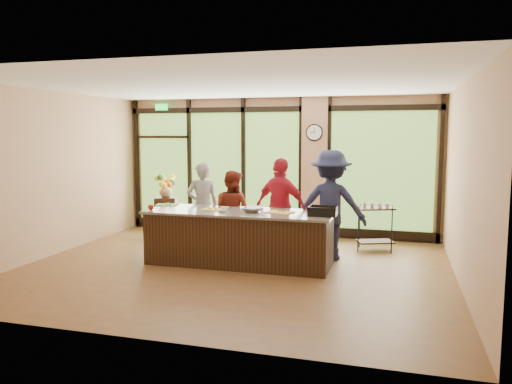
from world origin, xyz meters
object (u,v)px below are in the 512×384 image
Objects in this scene: island_base at (239,239)px; flower_stand at (166,217)px; cook_left at (203,206)px; bar_cart at (375,222)px; cook_right at (331,205)px; roasting_pan at (323,213)px.

flower_stand is at bearing 142.77° from island_base.
bar_cart is (3.18, 0.86, -0.30)m from cook_left.
cook_right is 1.24m from bar_cart.
cook_left is at bearing -2.76° from cook_right.
island_base is 2.73m from flower_stand.
island_base is 1.73m from cook_right.
bar_cart is (4.37, 0.01, 0.11)m from flower_stand.
island_base is at bearing 26.10° from cook_right.
island_base is 1.53m from roasting_pan.
bar_cart is at bearing -131.58° from cook_right.
bar_cart is (2.19, 1.67, 0.11)m from island_base.
bar_cart reaches higher than island_base.
island_base is at bearing -164.57° from bar_cart.
roasting_pan is 4.04m from flower_stand.
cook_left is at bearing 159.23° from roasting_pan.
island_base is at bearing -55.52° from flower_stand.
island_base is at bearing 117.05° from cook_left.
roasting_pan is at bearing -3.38° from island_base.
roasting_pan is (2.42, -0.89, 0.11)m from cook_left.
island_base reaches higher than flower_stand.
cook_left is 2.44m from cook_right.
roasting_pan is at bearing 136.07° from cook_left.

